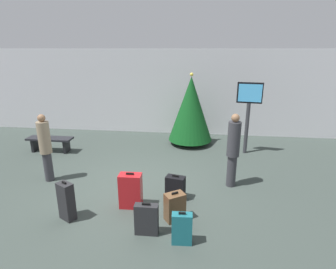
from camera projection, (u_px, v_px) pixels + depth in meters
ground_plane at (135, 187)px, 6.73m from camera, size 16.00×16.00×0.00m
back_wall at (161, 92)px, 10.70m from camera, size 16.00×0.20×3.28m
holiday_tree at (191, 109)px, 9.43m from camera, size 1.53×1.53×2.50m
flight_info_kiosk at (249, 106)px, 8.48m from camera, size 0.77×0.20×2.28m
waiting_bench at (50, 141)px, 8.94m from camera, size 1.47×0.44×0.48m
traveller_0 at (233, 149)px, 6.50m from camera, size 0.38×0.38×1.83m
traveller_1 at (45, 146)px, 6.79m from camera, size 0.41×0.41×1.75m
suitcase_0 at (66, 201)px, 5.36m from camera, size 0.38×0.33×0.82m
suitcase_1 at (131, 191)px, 5.78m from camera, size 0.48×0.29×0.80m
suitcase_2 at (175, 207)px, 5.36m from camera, size 0.45×0.42×0.61m
suitcase_3 at (175, 187)px, 6.15m from camera, size 0.47×0.32×0.57m
suitcase_4 at (147, 219)px, 4.94m from camera, size 0.43×0.17×0.64m
suitcase_5 at (182, 229)px, 4.70m from camera, size 0.36×0.19×0.62m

